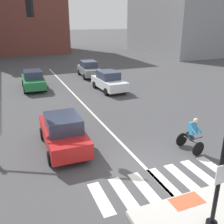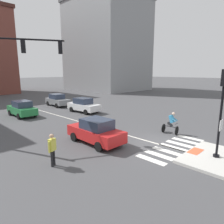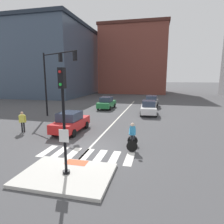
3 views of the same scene
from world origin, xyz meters
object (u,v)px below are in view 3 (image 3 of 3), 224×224
object	(u,v)px
car_grey_eastbound_distant	(151,101)
pedestrian_at_curb_left	(22,120)
cyclist	(132,135)
traffic_light_mast	(54,72)
car_red_westbound_near	(71,122)
car_white_eastbound_far	(149,108)
car_green_westbound_distant	(107,103)
signal_pole	(63,112)

from	to	relation	value
car_grey_eastbound_distant	pedestrian_at_curb_left	size ratio (longest dim) A/B	2.51
cyclist	pedestrian_at_curb_left	bearing A→B (deg)	170.00
car_grey_eastbound_distant	traffic_light_mast	bearing A→B (deg)	-133.76
car_red_westbound_near	car_white_eastbound_far	size ratio (longest dim) A/B	0.99
car_grey_eastbound_distant	car_white_eastbound_far	distance (m)	5.98
traffic_light_mast	car_green_westbound_distant	xyz separation A→B (m)	(3.76, 7.11, -4.00)
pedestrian_at_curb_left	traffic_light_mast	bearing A→B (deg)	92.12
signal_pole	car_red_westbound_near	bearing A→B (deg)	113.54
car_white_eastbound_far	traffic_light_mast	bearing A→B (deg)	-156.39
traffic_light_mast	pedestrian_at_curb_left	distance (m)	6.70
traffic_light_mast	pedestrian_at_curb_left	size ratio (longest dim) A/B	4.13
car_green_westbound_distant	car_grey_eastbound_distant	bearing A→B (deg)	27.12
car_green_westbound_distant	car_grey_eastbound_distant	size ratio (longest dim) A/B	0.99
car_green_westbound_distant	cyclist	size ratio (longest dim) A/B	2.46
cyclist	car_white_eastbound_far	bearing A→B (deg)	87.61
car_grey_eastbound_distant	car_white_eastbound_far	size ratio (longest dim) A/B	1.00
car_green_westbound_distant	car_red_westbound_near	xyz separation A→B (m)	(0.11, -11.64, 0.00)
car_green_westbound_distant	car_grey_eastbound_distant	distance (m)	6.73
traffic_light_mast	car_white_eastbound_far	distance (m)	11.23
car_grey_eastbound_distant	cyclist	bearing A→B (deg)	-92.02
car_green_westbound_distant	cyclist	world-z (taller)	cyclist
traffic_light_mast	car_red_westbound_near	world-z (taller)	traffic_light_mast
signal_pole	car_grey_eastbound_distant	distance (m)	21.55
signal_pole	cyclist	distance (m)	5.10
car_grey_eastbound_distant	car_red_westbound_near	xyz separation A→B (m)	(-5.89, -14.71, 0.00)
car_grey_eastbound_distant	pedestrian_at_curb_left	distance (m)	18.35
car_grey_eastbound_distant	car_white_eastbound_far	bearing A→B (deg)	-91.31
car_green_westbound_distant	pedestrian_at_curb_left	size ratio (longest dim) A/B	2.48
cyclist	car_red_westbound_near	bearing A→B (deg)	154.31
car_white_eastbound_far	signal_pole	bearing A→B (deg)	-100.80
car_grey_eastbound_distant	car_red_westbound_near	distance (m)	15.84
traffic_light_mast	pedestrian_at_curb_left	world-z (taller)	traffic_light_mast
traffic_light_mast	car_green_westbound_distant	distance (m)	8.99
traffic_light_mast	car_green_westbound_distant	world-z (taller)	traffic_light_mast
car_white_eastbound_far	cyclist	world-z (taller)	cyclist
pedestrian_at_curb_left	car_red_westbound_near	bearing A→B (deg)	14.73
signal_pole	pedestrian_at_curb_left	world-z (taller)	signal_pole
signal_pole	car_red_westbound_near	xyz separation A→B (m)	(-2.84, 6.52, -2.11)
car_red_westbound_near	pedestrian_at_curb_left	bearing A→B (deg)	-165.27
car_grey_eastbound_distant	cyclist	world-z (taller)	cyclist
traffic_light_mast	cyclist	world-z (taller)	traffic_light_mast
car_white_eastbound_far	car_grey_eastbound_distant	bearing A→B (deg)	88.69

